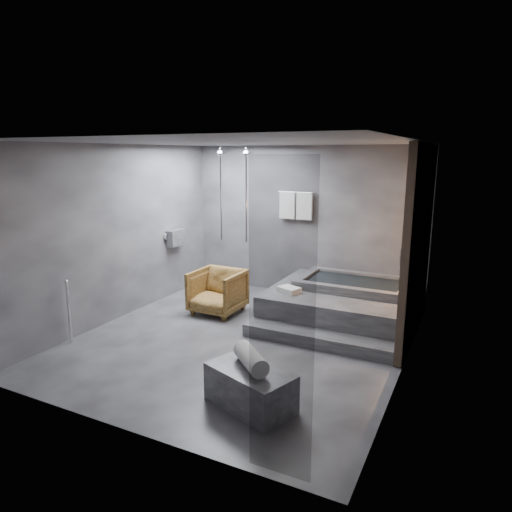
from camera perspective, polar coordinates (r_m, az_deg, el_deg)
The scene contains 7 objects.
room at distance 6.36m, azimuth 2.39°, elevation 4.36°, with size 5.00×5.04×2.82m.
tub_deck at distance 7.60m, azimuth 10.57°, elevation -5.94°, with size 2.20×2.00×0.50m, color #313234.
tub_step at distance 6.60m, azimuth 7.64°, elevation -10.26°, with size 2.20×0.36×0.18m, color #313234.
concrete_bench at distance 5.06m, azimuth -0.72°, elevation -16.13°, with size 0.94×0.52×0.42m, color #323235.
driftwood_chair at distance 7.76m, azimuth -4.84°, elevation -4.44°, with size 0.79×0.82×0.74m, color #442C11.
rolled_towel at distance 4.96m, azimuth -0.65°, elevation -12.70°, with size 0.20×0.20×0.57m, color silver.
deck_towel at distance 7.26m, azimuth 4.17°, elevation -4.23°, with size 0.33×0.24×0.09m, color white.
Camera 1 is at (2.95, -5.51, 2.66)m, focal length 32.00 mm.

